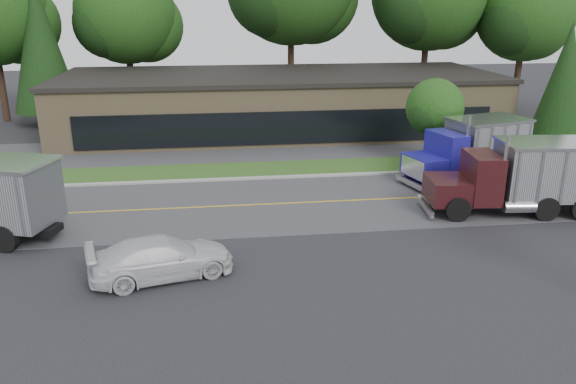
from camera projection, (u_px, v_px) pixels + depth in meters
name	position (u px, v px, depth m)	size (l,w,h in m)	color
ground	(309.00, 294.00, 18.92)	(140.00, 140.00, 0.00)	#303035
road	(279.00, 204.00, 27.37)	(60.00, 8.00, 0.02)	#56565B
center_line	(279.00, 204.00, 27.37)	(60.00, 0.12, 0.01)	gold
curb	(270.00, 179.00, 31.31)	(60.00, 0.30, 0.12)	#9E9E99
grass_verge	(267.00, 170.00, 33.00)	(60.00, 3.40, 0.03)	#385C1F
far_parking	(260.00, 149.00, 37.70)	(60.00, 7.00, 0.02)	#56565B
strip_mall	(279.00, 103.00, 42.94)	(32.00, 12.00, 4.00)	#927E59
tree_far_b	(128.00, 18.00, 47.14)	(8.86, 8.34, 12.64)	#382619
tree_far_e	(526.00, 16.00, 48.48)	(9.00, 8.47, 12.84)	#382619
evergreen_left	(41.00, 45.00, 43.11)	(5.01, 5.01, 11.39)	#382619
evergreen_right	(565.00, 80.00, 36.84)	(3.62, 3.62, 8.23)	#382619
tree_verge	(435.00, 110.00, 33.24)	(3.61, 3.40, 5.15)	#382619
dump_truck_blue	(472.00, 148.00, 30.53)	(7.22, 4.25, 3.36)	black
dump_truck_maroon	(526.00, 175.00, 25.80)	(8.19, 3.44, 3.36)	black
rally_car	(162.00, 258.00, 19.92)	(2.06, 5.07, 1.47)	silver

